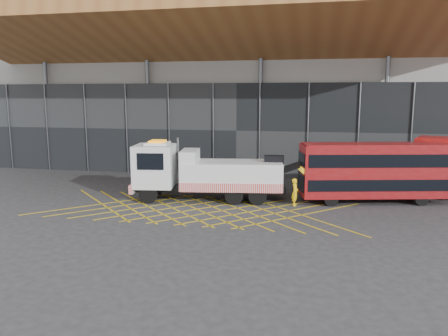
# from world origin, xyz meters

# --- Properties ---
(ground_plane) EXTENTS (120.00, 120.00, 0.00)m
(ground_plane) POSITION_xyz_m (0.00, 0.00, 0.00)
(ground_plane) COLOR #29292C
(road_markings) EXTENTS (19.96, 7.16, 0.01)m
(road_markings) POSITION_xyz_m (1.60, 0.00, 0.01)
(road_markings) COLOR gold
(road_markings) RESTS_ON ground_plane
(construction_building) EXTENTS (55.00, 23.97, 18.00)m
(construction_building) POSITION_xyz_m (1.92, 18.40, 8.98)
(construction_building) COLOR gray
(construction_building) RESTS_ON ground_plane
(recovery_truck) EXTENTS (11.80, 4.20, 4.09)m
(recovery_truck) POSITION_xyz_m (1.31, 2.48, 1.89)
(recovery_truck) COLOR black
(recovery_truck) RESTS_ON ground_plane
(bus_towed) EXTENTS (9.83, 4.36, 3.90)m
(bus_towed) POSITION_xyz_m (12.48, 4.17, 2.17)
(bus_towed) COLOR maroon
(bus_towed) RESTS_ON ground_plane
(worker) EXTENTS (0.47, 0.67, 1.76)m
(worker) POSITION_xyz_m (7.49, 2.22, 0.88)
(worker) COLOR yellow
(worker) RESTS_ON ground_plane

